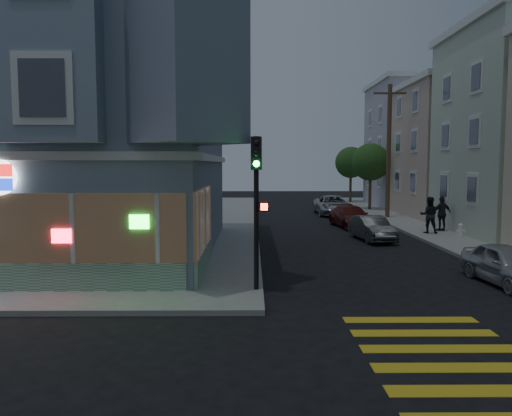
{
  "coord_description": "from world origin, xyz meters",
  "views": [
    {
      "loc": [
        2.68,
        -10.11,
        3.76
      ],
      "look_at": [
        2.81,
        6.93,
        2.27
      ],
      "focal_mm": 35.0,
      "sensor_mm": 36.0,
      "label": 1
    }
  ],
  "objects_px": {
    "street_tree_far": "(351,163)",
    "traffic_signal": "(257,187)",
    "street_tree_near": "(371,162)",
    "utility_pole": "(389,149)",
    "pedestrian_a": "(429,215)",
    "parked_car_a": "(508,265)",
    "parked_car_c": "(351,217)",
    "fire_hydrant": "(461,230)",
    "pedestrian_b": "(442,214)",
    "parked_car_d": "(333,205)",
    "parked_car_b": "(372,228)"
  },
  "relations": [
    {
      "from": "street_tree_far",
      "to": "traffic_signal",
      "type": "height_order",
      "value": "street_tree_far"
    },
    {
      "from": "street_tree_near",
      "to": "utility_pole",
      "type": "bearing_deg",
      "value": -91.91
    },
    {
      "from": "pedestrian_a",
      "to": "traffic_signal",
      "type": "height_order",
      "value": "traffic_signal"
    },
    {
      "from": "utility_pole",
      "to": "parked_car_a",
      "type": "distance_m",
      "value": 19.33
    },
    {
      "from": "pedestrian_a",
      "to": "parked_car_c",
      "type": "bearing_deg",
      "value": -31.89
    },
    {
      "from": "street_tree_far",
      "to": "traffic_signal",
      "type": "distance_m",
      "value": 35.3
    },
    {
      "from": "traffic_signal",
      "to": "fire_hydrant",
      "type": "height_order",
      "value": "traffic_signal"
    },
    {
      "from": "utility_pole",
      "to": "street_tree_near",
      "type": "relative_size",
      "value": 1.7
    },
    {
      "from": "street_tree_far",
      "to": "street_tree_near",
      "type": "bearing_deg",
      "value": -90.0
    },
    {
      "from": "street_tree_near",
      "to": "parked_car_a",
      "type": "bearing_deg",
      "value": -93.53
    },
    {
      "from": "pedestrian_b",
      "to": "parked_car_c",
      "type": "height_order",
      "value": "pedestrian_b"
    },
    {
      "from": "street_tree_far",
      "to": "parked_car_d",
      "type": "relative_size",
      "value": 1.02
    },
    {
      "from": "pedestrian_b",
      "to": "parked_car_a",
      "type": "bearing_deg",
      "value": 64.16
    },
    {
      "from": "pedestrian_a",
      "to": "parked_car_d",
      "type": "relative_size",
      "value": 0.37
    },
    {
      "from": "street_tree_far",
      "to": "parked_car_b",
      "type": "xyz_separation_m",
      "value": [
        -3.6,
        -23.73,
        -3.33
      ]
    },
    {
      "from": "parked_car_d",
      "to": "traffic_signal",
      "type": "bearing_deg",
      "value": -104.38
    },
    {
      "from": "pedestrian_b",
      "to": "parked_car_a",
      "type": "relative_size",
      "value": 0.5
    },
    {
      "from": "parked_car_a",
      "to": "parked_car_c",
      "type": "height_order",
      "value": "same"
    },
    {
      "from": "parked_car_d",
      "to": "fire_hydrant",
      "type": "bearing_deg",
      "value": -71.12
    },
    {
      "from": "parked_car_b",
      "to": "parked_car_c",
      "type": "height_order",
      "value": "parked_car_c"
    },
    {
      "from": "parked_car_b",
      "to": "traffic_signal",
      "type": "xyz_separation_m",
      "value": [
        -5.78,
        -10.29,
        2.52
      ]
    },
    {
      "from": "street_tree_near",
      "to": "pedestrian_b",
      "type": "xyz_separation_m",
      "value": [
        0.8,
        -13.27,
        -2.84
      ]
    },
    {
      "from": "utility_pole",
      "to": "street_tree_far",
      "type": "bearing_deg",
      "value": 89.18
    },
    {
      "from": "parked_car_c",
      "to": "fire_hydrant",
      "type": "distance_m",
      "value": 6.81
    },
    {
      "from": "pedestrian_a",
      "to": "parked_car_b",
      "type": "distance_m",
      "value": 3.78
    },
    {
      "from": "pedestrian_a",
      "to": "traffic_signal",
      "type": "distance_m",
      "value": 15.15
    },
    {
      "from": "parked_car_c",
      "to": "fire_hydrant",
      "type": "relative_size",
      "value": 6.28
    },
    {
      "from": "parked_car_d",
      "to": "fire_hydrant",
      "type": "height_order",
      "value": "parked_car_d"
    },
    {
      "from": "pedestrian_a",
      "to": "traffic_signal",
      "type": "xyz_separation_m",
      "value": [
        -9.17,
        -11.89,
        2.02
      ]
    },
    {
      "from": "street_tree_near",
      "to": "traffic_signal",
      "type": "bearing_deg",
      "value": -109.83
    },
    {
      "from": "street_tree_far",
      "to": "parked_car_c",
      "type": "relative_size",
      "value": 1.2
    },
    {
      "from": "street_tree_near",
      "to": "parked_car_a",
      "type": "distance_m",
      "value": 25.1
    },
    {
      "from": "street_tree_far",
      "to": "fire_hydrant",
      "type": "relative_size",
      "value": 7.55
    },
    {
      "from": "utility_pole",
      "to": "parked_car_c",
      "type": "xyz_separation_m",
      "value": [
        -3.4,
        -4.53,
        -4.16
      ]
    },
    {
      "from": "pedestrian_a",
      "to": "parked_car_b",
      "type": "xyz_separation_m",
      "value": [
        -3.39,
        -1.6,
        -0.5
      ]
    },
    {
      "from": "street_tree_near",
      "to": "parked_car_d",
      "type": "xyz_separation_m",
      "value": [
        -3.51,
        -3.12,
        -3.21
      ]
    },
    {
      "from": "pedestrian_b",
      "to": "parked_car_c",
      "type": "distance_m",
      "value": 5.21
    },
    {
      "from": "street_tree_near",
      "to": "pedestrian_b",
      "type": "distance_m",
      "value": 13.59
    },
    {
      "from": "pedestrian_a",
      "to": "pedestrian_b",
      "type": "relative_size",
      "value": 1.01
    },
    {
      "from": "traffic_signal",
      "to": "street_tree_near",
      "type": "bearing_deg",
      "value": 78.07
    },
    {
      "from": "pedestrian_a",
      "to": "parked_car_d",
      "type": "distance_m",
      "value": 11.49
    },
    {
      "from": "pedestrian_b",
      "to": "parked_car_b",
      "type": "height_order",
      "value": "pedestrian_b"
    },
    {
      "from": "parked_car_b",
      "to": "parked_car_d",
      "type": "xyz_separation_m",
      "value": [
        0.09,
        12.6,
        0.11
      ]
    },
    {
      "from": "street_tree_far",
      "to": "fire_hydrant",
      "type": "distance_m",
      "value": 23.98
    },
    {
      "from": "parked_car_a",
      "to": "parked_car_d",
      "type": "distance_m",
      "value": 21.8
    },
    {
      "from": "pedestrian_a",
      "to": "traffic_signal",
      "type": "bearing_deg",
      "value": 67.17
    },
    {
      "from": "parked_car_a",
      "to": "parked_car_d",
      "type": "height_order",
      "value": "parked_car_d"
    },
    {
      "from": "pedestrian_a",
      "to": "parked_car_a",
      "type": "height_order",
      "value": "pedestrian_a"
    },
    {
      "from": "pedestrian_a",
      "to": "traffic_signal",
      "type": "relative_size",
      "value": 0.43
    },
    {
      "from": "street_tree_near",
      "to": "parked_car_d",
      "type": "relative_size",
      "value": 1.02
    }
  ]
}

